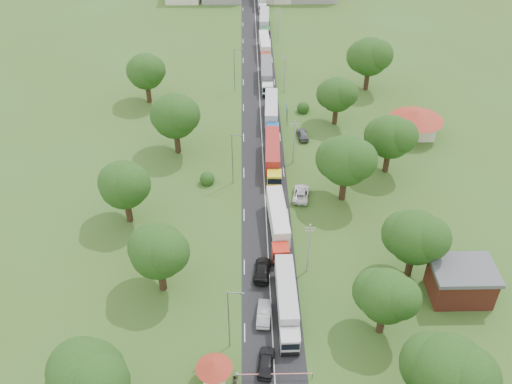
{
  "coord_description": "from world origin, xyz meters",
  "views": [
    {
      "loc": [
        -3.09,
        -65.82,
        59.46
      ],
      "look_at": [
        -1.59,
        8.26,
        3.0
      ],
      "focal_mm": 40.0,
      "sensor_mm": 36.0,
      "label": 1
    }
  ],
  "objects_px": {
    "truck_0": "(287,300)",
    "car_lane_front": "(266,362)",
    "boom_barrier": "(264,375)",
    "car_lane_mid": "(264,313)",
    "info_sign": "(287,111)",
    "guard_booth": "(214,369)"
  },
  "relations": [
    {
      "from": "boom_barrier",
      "to": "car_lane_mid",
      "type": "xyz_separation_m",
      "value": [
        0.36,
        9.53,
        -0.06
      ]
    },
    {
      "from": "boom_barrier",
      "to": "car_lane_front",
      "type": "height_order",
      "value": "car_lane_front"
    },
    {
      "from": "guard_booth",
      "to": "truck_0",
      "type": "xyz_separation_m",
      "value": [
        9.25,
        10.55,
        -0.04
      ]
    },
    {
      "from": "truck_0",
      "to": "info_sign",
      "type": "bearing_deg",
      "value": 86.35
    },
    {
      "from": "boom_barrier",
      "to": "car_lane_mid",
      "type": "bearing_deg",
      "value": 87.85
    },
    {
      "from": "boom_barrier",
      "to": "guard_booth",
      "type": "height_order",
      "value": "guard_booth"
    },
    {
      "from": "boom_barrier",
      "to": "truck_0",
      "type": "bearing_deg",
      "value": 72.11
    },
    {
      "from": "info_sign",
      "to": "boom_barrier",
      "type": "bearing_deg",
      "value": -96.24
    },
    {
      "from": "car_lane_front",
      "to": "guard_booth",
      "type": "bearing_deg",
      "value": 23.55
    },
    {
      "from": "car_lane_mid",
      "to": "guard_booth",
      "type": "bearing_deg",
      "value": 62.4
    },
    {
      "from": "guard_booth",
      "to": "truck_0",
      "type": "distance_m",
      "value": 14.03
    },
    {
      "from": "truck_0",
      "to": "car_lane_mid",
      "type": "distance_m",
      "value": 3.46
    },
    {
      "from": "boom_barrier",
      "to": "guard_booth",
      "type": "distance_m",
      "value": 5.98
    },
    {
      "from": "car_lane_front",
      "to": "car_lane_mid",
      "type": "xyz_separation_m",
      "value": [
        0.0,
        7.73,
        0.0
      ]
    },
    {
      "from": "boom_barrier",
      "to": "car_lane_mid",
      "type": "distance_m",
      "value": 9.53
    },
    {
      "from": "truck_0",
      "to": "car_lane_front",
      "type": "height_order",
      "value": "truck_0"
    },
    {
      "from": "boom_barrier",
      "to": "info_sign",
      "type": "bearing_deg",
      "value": 83.76
    },
    {
      "from": "info_sign",
      "to": "car_lane_mid",
      "type": "height_order",
      "value": "info_sign"
    },
    {
      "from": "info_sign",
      "to": "car_lane_mid",
      "type": "relative_size",
      "value": 0.81
    },
    {
      "from": "boom_barrier",
      "to": "info_sign",
      "type": "distance_m",
      "value": 60.39
    },
    {
      "from": "boom_barrier",
      "to": "truck_0",
      "type": "height_order",
      "value": "truck_0"
    },
    {
      "from": "boom_barrier",
      "to": "info_sign",
      "type": "height_order",
      "value": "info_sign"
    }
  ]
}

